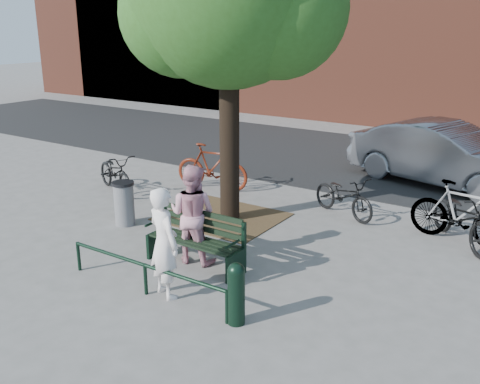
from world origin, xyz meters
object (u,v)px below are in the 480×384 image
Objects in this scene: person_left at (164,243)px; bicycle_c at (344,196)px; litter_bin at (124,203)px; person_right at (192,214)px; bollard at (236,291)px; park_bench at (197,238)px; parked_car at (445,155)px.

bicycle_c is at bearing -80.11° from person_left.
person_left reaches higher than litter_bin.
bollard is (1.75, -1.27, -0.38)m from person_right.
person_left is 3.25m from litter_bin.
parked_car is at bearing 72.12° from park_bench.
person_left is 8.50m from parked_car.
person_right is at bearing 143.93° from bollard.
litter_bin is (-4.01, 1.88, -0.02)m from bollard.
parked_car is (0.70, 8.33, 0.31)m from bollard.
parked_car is at bearing 53.88° from litter_bin.
litter_bin is at bearing 158.71° from parked_car.
park_bench is 1.93× the size of bollard.
bicycle_c is (3.51, 2.96, -0.01)m from litter_bin.
bollard reaches higher than bicycle_c.
park_bench reaches higher than bollard.
litter_bin is 0.19× the size of parked_car.
person_left is at bearing -76.57° from park_bench.
person_left is 1.27m from person_right.
litter_bin reaches higher than bollard.
bollard is 0.99× the size of litter_bin.
bicycle_c is at bearing 40.16° from litter_bin.
bicycle_c is at bearing 175.85° from parked_car.
parked_car is (2.03, 8.25, -0.06)m from person_left.
park_bench reaches higher than litter_bin.
person_right is 2.20m from bollard.
person_left reaches higher than parked_car.
bollard is 4.86m from bicycle_c.
parked_car is (4.71, 6.45, 0.33)m from litter_bin.
bollard is at bearing -36.95° from park_bench.
person_left is 1.88× the size of litter_bin.
bollard is at bearing -150.39° from bicycle_c.
person_right is 1.91× the size of bollard.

